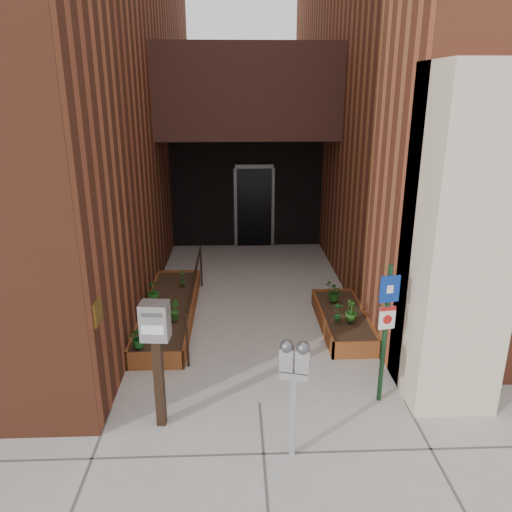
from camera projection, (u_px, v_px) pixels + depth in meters
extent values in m
plane|color=#9E9991|center=(259.00, 403.00, 6.81)|extent=(80.00, 80.00, 0.00)
cube|color=#9A472C|center=(490.00, 49.00, 12.21)|extent=(8.00, 13.70, 10.00)
cube|color=beige|center=(457.00, 243.00, 6.39)|extent=(1.10, 1.20, 4.40)
cube|color=#321C16|center=(247.00, 92.00, 11.21)|extent=(4.20, 2.00, 2.00)
cube|color=black|center=(247.00, 190.00, 13.33)|extent=(4.00, 0.30, 3.00)
cube|color=black|center=(254.00, 208.00, 13.32)|extent=(0.90, 0.06, 2.10)
cube|color=#B79338|center=(97.00, 312.00, 6.06)|extent=(0.04, 0.30, 0.30)
cube|color=brown|center=(155.00, 361.00, 7.57)|extent=(0.90, 0.04, 0.30)
cube|color=brown|center=(179.00, 277.00, 10.94)|extent=(0.90, 0.04, 0.30)
cube|color=brown|center=(146.00, 312.00, 9.24)|extent=(0.04, 3.60, 0.30)
cube|color=brown|center=(193.00, 311.00, 9.27)|extent=(0.04, 3.60, 0.30)
cube|color=black|center=(169.00, 312.00, 9.26)|extent=(0.82, 3.52, 0.26)
cube|color=brown|center=(357.00, 350.00, 7.88)|extent=(0.80, 0.04, 0.30)
cube|color=brown|center=(332.00, 296.00, 9.93)|extent=(0.80, 0.04, 0.30)
cube|color=brown|center=(322.00, 321.00, 8.89)|extent=(0.04, 2.20, 0.30)
cube|color=brown|center=(364.00, 320.00, 8.92)|extent=(0.04, 2.20, 0.30)
cube|color=black|center=(343.00, 321.00, 8.91)|extent=(0.72, 2.12, 0.26)
cylinder|color=black|center=(187.00, 340.00, 7.57)|extent=(0.04, 0.04, 0.90)
cylinder|color=black|center=(201.00, 267.00, 10.70)|extent=(0.04, 0.04, 0.90)
cylinder|color=black|center=(195.00, 275.00, 9.00)|extent=(0.04, 3.30, 0.04)
cube|color=#ACACAE|center=(293.00, 417.00, 5.69)|extent=(0.08, 0.08, 1.04)
cube|color=#ACACAE|center=(294.00, 375.00, 5.51)|extent=(0.33, 0.20, 0.08)
cube|color=#ACACAE|center=(287.00, 359.00, 5.47)|extent=(0.18, 0.14, 0.27)
sphere|color=#59595B|center=(287.00, 346.00, 5.42)|extent=(0.15, 0.15, 0.15)
cube|color=white|center=(286.00, 360.00, 5.41)|extent=(0.09, 0.03, 0.05)
cube|color=#B21414|center=(286.00, 366.00, 5.44)|extent=(0.09, 0.03, 0.03)
cube|color=#ACACAE|center=(303.00, 361.00, 5.44)|extent=(0.18, 0.14, 0.27)
sphere|color=#59595B|center=(303.00, 348.00, 5.39)|extent=(0.15, 0.15, 0.15)
cube|color=white|center=(302.00, 362.00, 5.38)|extent=(0.09, 0.03, 0.05)
cube|color=#B21414|center=(302.00, 368.00, 5.41)|extent=(0.09, 0.03, 0.03)
cube|color=#13351C|center=(384.00, 336.00, 6.57)|extent=(0.05, 0.05, 1.98)
cube|color=navy|center=(390.00, 289.00, 6.33)|extent=(0.27, 0.07, 0.36)
cube|color=white|center=(390.00, 289.00, 6.32)|extent=(0.09, 0.03, 0.11)
cube|color=white|center=(387.00, 318.00, 6.46)|extent=(0.22, 0.06, 0.31)
cube|color=#B21414|center=(388.00, 309.00, 6.41)|extent=(0.22, 0.05, 0.05)
cylinder|color=#B21414|center=(387.00, 320.00, 6.45)|extent=(0.13, 0.03, 0.13)
cube|color=black|center=(159.00, 382.00, 6.20)|extent=(0.12, 0.12, 1.23)
cube|color=#A7A7A9|center=(155.00, 321.00, 5.93)|extent=(0.36, 0.28, 0.47)
cube|color=#59595B|center=(151.00, 315.00, 5.77)|extent=(0.25, 0.03, 0.04)
cube|color=white|center=(153.00, 330.00, 5.83)|extent=(0.27, 0.04, 0.11)
imported|color=#18561B|center=(139.00, 337.00, 7.63)|extent=(0.38, 0.38, 0.33)
imported|color=#25621C|center=(174.00, 310.00, 8.55)|extent=(0.22, 0.22, 0.34)
imported|color=#1D5217|center=(153.00, 291.00, 9.27)|extent=(0.31, 0.31, 0.40)
imported|color=#275618|center=(183.00, 278.00, 10.01)|extent=(0.21, 0.21, 0.33)
imported|color=#215117|center=(351.00, 311.00, 8.48)|extent=(0.29, 0.29, 0.38)
imported|color=#19571E|center=(338.00, 312.00, 8.45)|extent=(0.24, 0.24, 0.37)
imported|color=#1A4E16|center=(334.00, 292.00, 9.28)|extent=(0.46, 0.46, 0.36)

